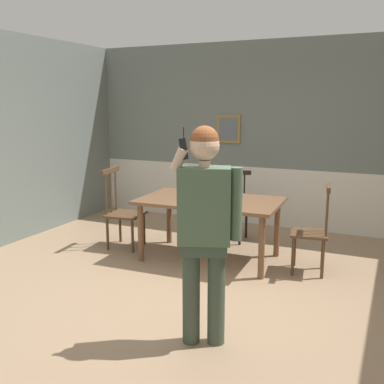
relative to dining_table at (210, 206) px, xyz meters
name	(u,v)px	position (x,y,z in m)	size (l,w,h in m)	color
ground_plane	(198,293)	(0.29, -1.02, -0.68)	(6.83, 6.83, 0.00)	#9E7F60
room_back_partition	(275,139)	(0.29, 1.89, 0.70)	(6.21, 0.17, 2.86)	slate
dining_table	(210,206)	(0.00, 0.00, 0.00)	(1.75, 1.08, 0.76)	brown
chair_near_window	(313,231)	(1.24, 0.06, -0.19)	(0.46, 0.46, 1.03)	#513823
chair_by_doorway	(123,211)	(-1.24, -0.05, -0.18)	(0.51, 0.51, 1.07)	#513823
chair_at_table_head	(232,207)	(-0.04, 0.89, -0.21)	(0.49, 0.49, 0.98)	black
person_figure	(205,221)	(0.74, -1.88, 0.34)	(0.52, 0.35, 1.75)	#3A493A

